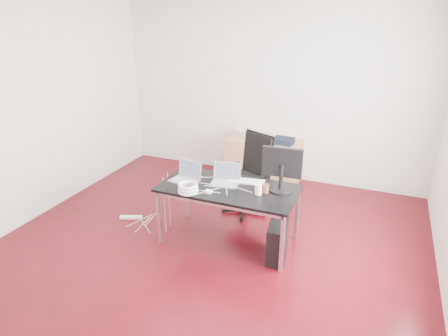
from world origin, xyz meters
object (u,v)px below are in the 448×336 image
at_px(filing_cabinet_left, 244,157).
at_px(desk, 229,191).
at_px(office_chair, 250,170).
at_px(pc_tower, 277,241).
at_px(filing_cabinet_right, 283,163).

bearing_deg(filing_cabinet_left, desk, -75.71).
bearing_deg(office_chair, desk, -63.28).
relative_size(office_chair, filing_cabinet_left, 1.54).
relative_size(desk, office_chair, 1.48).
bearing_deg(pc_tower, filing_cabinet_right, 95.37).
bearing_deg(pc_tower, filing_cabinet_left, 111.68).
distance_m(filing_cabinet_left, pc_tower, 2.34).
height_order(office_chair, pc_tower, office_chair).
bearing_deg(filing_cabinet_left, pc_tower, -60.94).
xyz_separation_m(office_chair, pc_tower, (0.67, -0.97, -0.39)).
bearing_deg(filing_cabinet_right, filing_cabinet_left, 180.00).
distance_m(desk, filing_cabinet_left, 2.02).
distance_m(office_chair, filing_cabinet_right, 1.12).
bearing_deg(office_chair, pc_tower, -30.61).
height_order(office_chair, filing_cabinet_right, office_chair).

